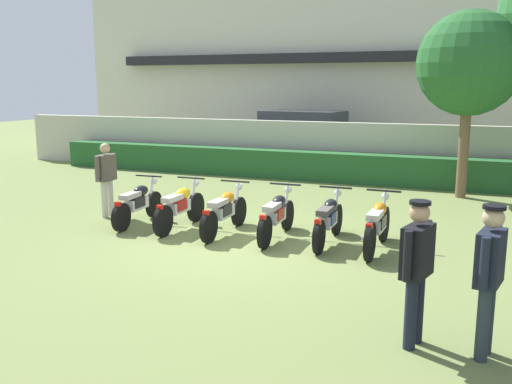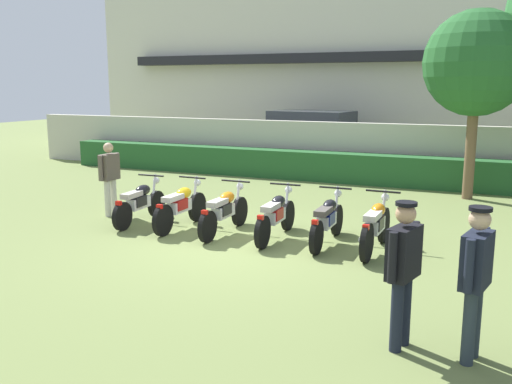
{
  "view_description": "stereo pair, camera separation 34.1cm",
  "coord_description": "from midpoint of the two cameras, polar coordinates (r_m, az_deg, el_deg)",
  "views": [
    {
      "loc": [
        3.9,
        -8.62,
        2.78
      ],
      "look_at": [
        0.0,
        1.02,
        0.78
      ],
      "focal_mm": 39.24,
      "sensor_mm": 36.0,
      "label": 1
    },
    {
      "loc": [
        4.21,
        -8.49,
        2.78
      ],
      "look_at": [
        0.0,
        1.02,
        0.78
      ],
      "focal_mm": 39.24,
      "sensor_mm": 36.0,
      "label": 2
    }
  ],
  "objects": [
    {
      "name": "motorcycle_in_row_0",
      "position": [
        11.52,
        -10.96,
        -1.04
      ],
      "size": [
        0.6,
        1.81,
        0.94
      ],
      "rotation": [
        0.0,
        0.0,
        1.61
      ],
      "color": "black",
      "rests_on": "ground"
    },
    {
      "name": "motorcycle_in_row_4",
      "position": [
        9.93,
        8.25,
        -2.83
      ],
      "size": [
        0.6,
        1.91,
        0.95
      ],
      "rotation": [
        0.0,
        0.0,
        1.59
      ],
      "color": "black",
      "rests_on": "ground"
    },
    {
      "name": "tree_near_inspector",
      "position": [
        14.62,
        22.21,
        12.0
      ],
      "size": [
        2.52,
        2.52,
        4.54
      ],
      "color": "brown",
      "rests_on": "ground"
    },
    {
      "name": "inspector_person",
      "position": [
        12.28,
        -13.94,
        1.86
      ],
      "size": [
        0.22,
        0.64,
        1.57
      ],
      "color": "beige",
      "rests_on": "ground"
    },
    {
      "name": "motorcycle_in_row_5",
      "position": [
        9.63,
        13.11,
        -3.34
      ],
      "size": [
        0.6,
        1.89,
        0.97
      ],
      "rotation": [
        0.0,
        0.0,
        1.56
      ],
      "color": "black",
      "rests_on": "ground"
    },
    {
      "name": "ground",
      "position": [
        9.87,
        -1.41,
        -5.46
      ],
      "size": [
        60.0,
        60.0,
        0.0
      ],
      "primitive_type": "plane",
      "color": "olive"
    },
    {
      "name": "motorcycle_in_row_2",
      "position": [
        10.53,
        -2.34,
        -1.93
      ],
      "size": [
        0.6,
        1.92,
        0.95
      ],
      "rotation": [
        0.0,
        0.0,
        1.57
      ],
      "color": "black",
      "rests_on": "ground"
    },
    {
      "name": "officer_0",
      "position": [
        6.12,
        16.35,
        -7.05
      ],
      "size": [
        0.33,
        0.63,
        1.6
      ],
      "rotation": [
        0.0,
        0.0,
        2.89
      ],
      "color": "black",
      "rests_on": "ground"
    },
    {
      "name": "compound_wall",
      "position": [
        17.0,
        9.96,
        4.18
      ],
      "size": [
        23.18,
        0.3,
        1.68
      ],
      "primitive_type": "cube",
      "color": "#BCB7A8",
      "rests_on": "ground"
    },
    {
      "name": "officer_1",
      "position": [
        6.09,
        23.01,
        -7.53
      ],
      "size": [
        0.31,
        0.64,
        1.61
      ],
      "rotation": [
        0.0,
        0.0,
        2.94
      ],
      "color": "#28333D",
      "rests_on": "ground"
    },
    {
      "name": "parked_car",
      "position": [
        19.56,
        6.57,
        5.42
      ],
      "size": [
        4.69,
        2.53,
        1.89
      ],
      "rotation": [
        0.0,
        0.0,
        -0.12
      ],
      "color": "black",
      "rests_on": "ground"
    },
    {
      "name": "motorcycle_in_row_3",
      "position": [
        10.18,
        2.98,
        -2.39
      ],
      "size": [
        0.6,
        1.93,
        0.95
      ],
      "rotation": [
        0.0,
        0.0,
        1.6
      ],
      "color": "black",
      "rests_on": "ground"
    },
    {
      "name": "building",
      "position": [
        24.12,
        14.55,
        12.42
      ],
      "size": [
        24.41,
        6.5,
        7.13
      ],
      "color": "beige",
      "rests_on": "ground"
    },
    {
      "name": "motorcycle_in_row_1",
      "position": [
        10.99,
        -6.83,
        -1.42
      ],
      "size": [
        0.6,
        1.88,
        0.96
      ],
      "rotation": [
        0.0,
        0.0,
        1.57
      ],
      "color": "black",
      "rests_on": "ground"
    },
    {
      "name": "hedge_row",
      "position": [
        16.38,
        9.32,
        2.48
      ],
      "size": [
        18.55,
        0.7,
        0.84
      ],
      "primitive_type": "cube",
      "color": "#235628",
      "rests_on": "ground"
    }
  ]
}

